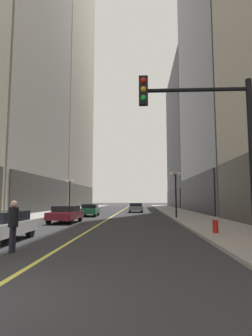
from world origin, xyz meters
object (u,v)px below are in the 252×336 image
object	(u,v)px
car_green	(90,210)
car_grey	(136,207)
traffic_light_near_right	(215,136)
street_lamp_left_far	(69,189)
street_lamp_right_mid	(176,184)
car_maroon	(66,214)
pedestrian_in_black_coat	(13,222)
fire_hydrant_right	(215,228)

from	to	relation	value
car_green	car_grey	distance (m)	10.66
car_grey	traffic_light_near_right	world-z (taller)	traffic_light_near_right
street_lamp_left_far	street_lamp_right_mid	bearing A→B (deg)	-38.64
car_maroon	street_lamp_right_mid	size ratio (longest dim) A/B	0.93
car_maroon	car_green	world-z (taller)	same
car_green	pedestrian_in_black_coat	bearing A→B (deg)	-87.01
street_lamp_left_far	car_green	bearing A→B (deg)	-57.00
car_grey	pedestrian_in_black_coat	distance (m)	30.73
street_lamp_left_far	fire_hydrant_right	world-z (taller)	street_lamp_left_far
car_green	fire_hydrant_right	bearing A→B (deg)	-59.71
street_lamp_right_mid	fire_hydrant_right	distance (m)	12.22
car_grey	car_green	bearing A→B (deg)	-117.27
car_grey	traffic_light_near_right	bearing A→B (deg)	-84.67
car_maroon	car_grey	world-z (taller)	same
traffic_light_near_right	street_lamp_left_far	bearing A→B (deg)	112.43
pedestrian_in_black_coat	fire_hydrant_right	world-z (taller)	pedestrian_in_black_coat
pedestrian_in_black_coat	street_lamp_right_mid	size ratio (longest dim) A/B	0.41
street_lamp_left_far	traffic_light_near_right	bearing A→B (deg)	-67.57
car_green	car_maroon	bearing A→B (deg)	-92.24
pedestrian_in_black_coat	fire_hydrant_right	distance (m)	9.67
pedestrian_in_black_coat	street_lamp_left_far	bearing A→B (deg)	100.45
car_green	fire_hydrant_right	world-z (taller)	car_green
car_grey	fire_hydrant_right	size ratio (longest dim) A/B	5.84
car_maroon	street_lamp_right_mid	xyz separation A→B (m)	(9.26, 4.48, 2.54)
car_grey	pedestrian_in_black_coat	xyz separation A→B (m)	(-3.79, -30.49, 0.34)
fire_hydrant_right	pedestrian_in_black_coat	bearing A→B (deg)	-149.56
fire_hydrant_right	car_grey	bearing A→B (deg)	100.04
car_grey	street_lamp_right_mid	size ratio (longest dim) A/B	1.05
street_lamp_left_far	fire_hydrant_right	size ratio (longest dim) A/B	5.54
car_maroon	street_lamp_left_far	bearing A→B (deg)	103.53
car_green	car_grey	size ratio (longest dim) A/B	0.94
traffic_light_near_right	fire_hydrant_right	distance (m)	7.35
car_maroon	traffic_light_near_right	distance (m)	16.30
car_green	car_grey	bearing A→B (deg)	62.73
car_grey	fire_hydrant_right	distance (m)	26.00
pedestrian_in_black_coat	car_green	bearing A→B (deg)	92.99
pedestrian_in_black_coat	fire_hydrant_right	size ratio (longest dim) A/B	2.27
car_maroon	traffic_light_near_right	size ratio (longest dim) A/B	0.73
car_green	traffic_light_near_right	bearing A→B (deg)	-70.71
car_maroon	car_grey	bearing A→B (deg)	73.98
street_lamp_left_far	fire_hydrant_right	distance (m)	25.95
traffic_light_near_right	car_green	bearing A→B (deg)	109.29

